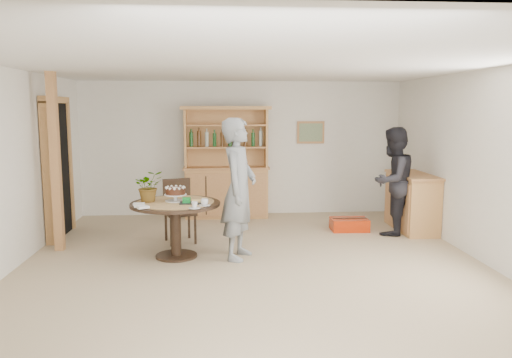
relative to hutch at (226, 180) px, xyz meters
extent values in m
plane|color=tan|center=(0.30, -3.24, -0.69)|extent=(7.00, 7.00, 0.00)
cube|color=white|center=(0.30, 0.26, 0.56)|extent=(6.00, 0.04, 2.50)
cube|color=white|center=(0.30, -6.74, 0.56)|extent=(6.00, 0.04, 2.50)
cube|color=white|center=(3.30, -3.24, 0.56)|extent=(0.04, 7.00, 2.50)
cube|color=white|center=(0.30, -3.24, 1.81)|extent=(6.00, 7.00, 0.04)
cube|color=tan|center=(1.60, 0.23, 0.86)|extent=(0.52, 0.03, 0.42)
cube|color=#59724C|center=(1.60, 0.21, 0.86)|extent=(0.44, 0.02, 0.34)
cube|color=black|center=(-2.64, -1.24, 0.36)|extent=(0.10, 0.90, 2.10)
cube|color=tan|center=(-2.62, -1.74, 0.36)|extent=(0.12, 0.10, 2.10)
cube|color=tan|center=(-2.62, -0.74, 0.36)|extent=(0.12, 0.10, 2.10)
cube|color=tan|center=(-2.62, -1.24, 1.44)|extent=(0.12, 1.10, 0.10)
cube|color=tan|center=(-2.40, -2.04, 0.56)|extent=(0.12, 0.12, 2.50)
cube|color=tan|center=(0.00, 0.00, -0.24)|extent=(1.50, 0.50, 0.90)
cube|color=tan|center=(0.00, 0.00, 0.23)|extent=(1.56, 0.54, 0.04)
cube|color=tan|center=(0.00, 0.10, 0.78)|extent=(1.50, 0.04, 1.06)
cube|color=tan|center=(-0.73, -0.05, 0.78)|extent=(0.04, 0.34, 1.06)
cube|color=tan|center=(0.73, -0.05, 0.78)|extent=(0.04, 0.34, 1.06)
cube|color=tan|center=(0.00, -0.05, 0.61)|extent=(1.44, 0.32, 0.03)
cube|color=tan|center=(0.00, -0.05, 1.01)|extent=(1.44, 0.32, 0.03)
cube|color=tan|center=(0.00, -0.05, 1.32)|extent=(1.62, 0.40, 0.06)
cylinder|color=#194C1E|center=(-0.56, -0.05, 0.77)|extent=(0.07, 0.07, 0.28)
cylinder|color=#4C2D14|center=(-0.40, -0.05, 0.77)|extent=(0.07, 0.07, 0.28)
cylinder|color=#B2BFB2|center=(-0.24, -0.05, 0.77)|extent=(0.07, 0.07, 0.28)
cylinder|color=#194C1E|center=(-0.08, -0.05, 0.77)|extent=(0.07, 0.07, 0.28)
cylinder|color=#4C2D14|center=(0.08, -0.05, 0.77)|extent=(0.07, 0.07, 0.28)
cylinder|color=#B2BFB2|center=(0.24, -0.05, 0.77)|extent=(0.07, 0.07, 0.28)
cylinder|color=#194C1E|center=(0.40, -0.05, 0.77)|extent=(0.07, 0.07, 0.28)
cylinder|color=#4C2D14|center=(0.56, -0.05, 0.77)|extent=(0.07, 0.07, 0.28)
cube|color=tan|center=(3.04, -1.24, -0.24)|extent=(0.50, 1.20, 0.90)
cube|color=tan|center=(3.04, -1.24, 0.23)|extent=(0.54, 1.26, 0.04)
cylinder|color=black|center=(-0.72, -2.50, 0.04)|extent=(1.20, 1.20, 0.04)
cylinder|color=black|center=(-0.72, -2.50, -0.33)|extent=(0.14, 0.14, 0.70)
cylinder|color=black|center=(-0.72, -2.50, -0.67)|extent=(0.56, 0.56, 0.03)
cylinder|color=tan|center=(-0.72, -2.50, 0.07)|extent=(1.04, 1.04, 0.01)
cube|color=black|center=(-0.72, -1.75, -0.24)|extent=(0.53, 0.53, 0.04)
cube|color=black|center=(-0.78, -1.57, 0.01)|extent=(0.41, 0.16, 0.46)
cube|color=black|center=(-0.78, -1.57, 0.23)|extent=(0.41, 0.17, 0.05)
cube|color=black|center=(-0.83, -1.98, -0.47)|extent=(0.04, 0.04, 0.44)
cube|color=black|center=(-0.49, -1.86, -0.47)|extent=(0.03, 0.04, 0.44)
cube|color=black|center=(-0.94, -1.63, -0.47)|extent=(0.04, 0.04, 0.44)
cube|color=black|center=(-0.60, -1.52, -0.47)|extent=(0.03, 0.04, 0.44)
cylinder|color=white|center=(-0.72, -2.45, 0.08)|extent=(0.28, 0.28, 0.01)
cylinder|color=white|center=(-0.72, -2.45, 0.12)|extent=(0.05, 0.05, 0.08)
cylinder|color=white|center=(-0.72, -2.45, 0.16)|extent=(0.30, 0.30, 0.01)
cylinder|color=#482214|center=(-0.72, -2.45, 0.21)|extent=(0.26, 0.26, 0.09)
cylinder|color=white|center=(-0.72, -2.45, 0.26)|extent=(0.08, 0.08, 0.01)
sphere|color=white|center=(-0.60, -2.45, 0.26)|extent=(0.04, 0.04, 0.04)
sphere|color=white|center=(-0.61, -2.39, 0.26)|extent=(0.04, 0.04, 0.04)
sphere|color=white|center=(-0.66, -2.34, 0.26)|extent=(0.04, 0.04, 0.04)
sphere|color=white|center=(-0.72, -2.33, 0.26)|extent=(0.04, 0.04, 0.04)
sphere|color=white|center=(-0.78, -2.34, 0.26)|extent=(0.04, 0.04, 0.04)
sphere|color=white|center=(-0.82, -2.39, 0.26)|extent=(0.04, 0.04, 0.04)
sphere|color=white|center=(-0.84, -2.45, 0.26)|extent=(0.04, 0.04, 0.04)
sphere|color=white|center=(-0.82, -2.51, 0.26)|extent=(0.04, 0.04, 0.04)
sphere|color=white|center=(-0.78, -2.55, 0.26)|extent=(0.04, 0.04, 0.04)
sphere|color=white|center=(-0.72, -2.57, 0.26)|extent=(0.04, 0.04, 0.04)
sphere|color=white|center=(-0.66, -2.55, 0.26)|extent=(0.04, 0.04, 0.04)
sphere|color=white|center=(-0.61, -2.51, 0.26)|extent=(0.04, 0.04, 0.04)
imported|color=#3F7233|center=(-1.07, -2.45, 0.28)|extent=(0.47, 0.44, 0.42)
cube|color=black|center=(-0.50, -2.62, 0.08)|extent=(0.30, 0.20, 0.01)
cube|color=#0D7D29|center=(-0.56, -2.62, 0.11)|extent=(0.10, 0.10, 0.06)
cube|color=#0D7D29|center=(-0.56, -2.62, 0.15)|extent=(0.11, 0.02, 0.01)
cylinder|color=silver|center=(-0.32, -2.78, 0.08)|extent=(0.15, 0.15, 0.01)
imported|color=silver|center=(-0.32, -2.78, 0.12)|extent=(0.10, 0.10, 0.08)
cylinder|color=silver|center=(-0.44, -2.95, 0.08)|extent=(0.15, 0.15, 0.01)
imported|color=silver|center=(-0.44, -2.95, 0.12)|extent=(0.08, 0.08, 0.07)
cube|color=white|center=(-1.17, -2.70, 0.09)|extent=(0.14, 0.08, 0.03)
cube|color=white|center=(-1.14, -2.82, 0.09)|extent=(0.16, 0.11, 0.03)
cube|color=white|center=(-1.08, -2.92, 0.09)|extent=(0.16, 0.14, 0.03)
imported|color=gray|center=(0.13, -2.60, 0.25)|extent=(0.65, 0.79, 1.88)
imported|color=black|center=(2.62, -1.48, 0.17)|extent=(1.05, 1.02, 1.71)
cube|color=red|center=(2.01, -1.20, -0.59)|extent=(0.61, 0.41, 0.20)
cube|color=black|center=(2.01, -1.20, -0.48)|extent=(0.56, 0.05, 0.01)
camera|label=1|loc=(-0.10, -9.12, 1.31)|focal=35.00mm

